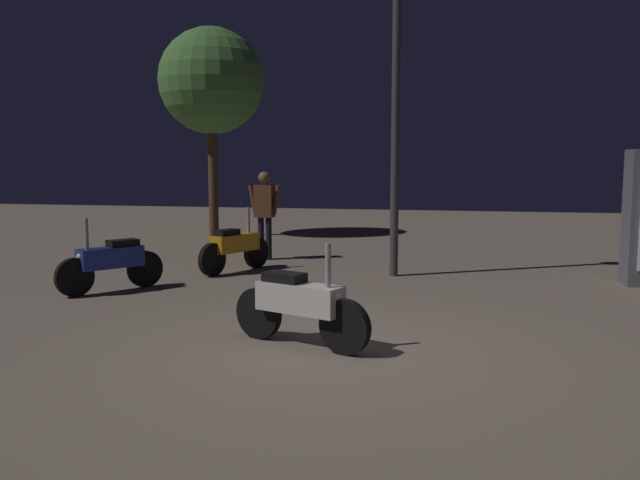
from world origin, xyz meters
The scene contains 7 objects.
ground_plane centered at (0.00, 0.00, 0.00)m, with size 40.00×40.00×0.00m, color #756656.
motorcycle_white_foreground centered at (-0.45, 0.14, 0.44)m, with size 1.58×0.71×1.11m.
motorcycle_orange_parked_left centered at (-2.67, 4.47, 0.44)m, with size 0.78×1.55×1.11m.
motorcycle_blue_parked_right centered at (-3.87, 2.40, 0.44)m, with size 1.04×1.41×1.11m.
person_rider_beside centered at (-2.59, 5.98, 1.03)m, with size 0.67×0.26×1.72m.
streetlamp_near centered at (0.08, 4.64, 3.26)m, with size 0.36×0.36×5.16m.
tree_left_bg centered at (-5.02, 9.55, 3.89)m, with size 2.64×2.64×5.23m.
Camera 1 is at (1.18, -6.44, 1.92)m, focal length 37.36 mm.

